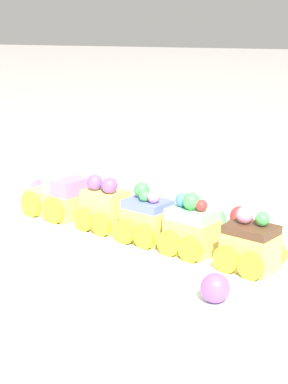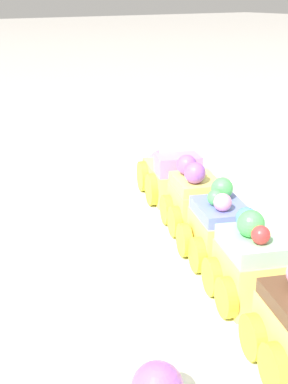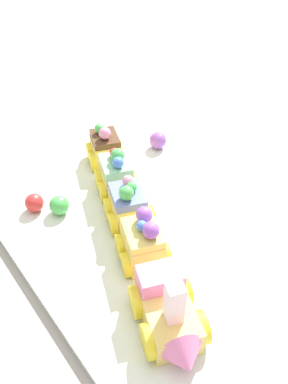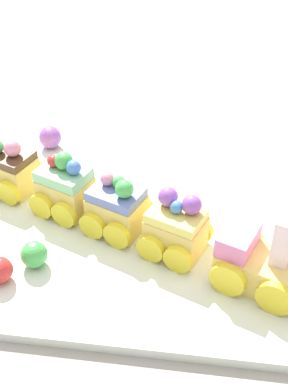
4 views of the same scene
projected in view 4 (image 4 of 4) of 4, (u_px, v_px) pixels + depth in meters
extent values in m
plane|color=gray|center=(153.00, 226.00, 0.65)|extent=(10.00, 10.00, 0.00)
cube|color=silver|center=(153.00, 223.00, 0.64)|extent=(0.60, 0.37, 0.01)
cube|color=#EACC66|center=(261.00, 270.00, 0.55)|extent=(0.10, 0.08, 0.04)
cube|color=pink|center=(238.00, 239.00, 0.54)|extent=(0.05, 0.06, 0.02)
cube|color=white|center=(280.00, 256.00, 0.52)|extent=(0.02, 0.02, 0.02)
cube|color=white|center=(283.00, 242.00, 0.51)|extent=(0.02, 0.02, 0.02)
cube|color=white|center=(286.00, 229.00, 0.50)|extent=(0.02, 0.02, 0.02)
cylinder|color=yellow|center=(275.00, 298.00, 0.52)|extent=(0.04, 0.02, 0.04)
cylinder|color=yellow|center=(228.00, 280.00, 0.53)|extent=(0.04, 0.02, 0.04)
cylinder|color=yellow|center=(249.00, 244.00, 0.58)|extent=(0.04, 0.02, 0.04)
cube|color=#EACC66|center=(176.00, 235.00, 0.58)|extent=(0.07, 0.06, 0.04)
cube|color=#EFE066|center=(177.00, 216.00, 0.57)|extent=(0.07, 0.06, 0.01)
sphere|color=#9956C6|center=(168.00, 197.00, 0.57)|extent=(0.03, 0.03, 0.02)
sphere|color=#4C84E0|center=(177.00, 207.00, 0.56)|extent=(0.02, 0.02, 0.01)
sphere|color=#9956C6|center=(192.00, 205.00, 0.55)|extent=(0.03, 0.03, 0.02)
cylinder|color=yellow|center=(178.00, 259.00, 0.56)|extent=(0.03, 0.02, 0.03)
cylinder|color=yellow|center=(199.00, 230.00, 0.60)|extent=(0.03, 0.02, 0.03)
cylinder|color=yellow|center=(151.00, 249.00, 0.57)|extent=(0.03, 0.02, 0.03)
cylinder|color=yellow|center=(173.00, 221.00, 0.61)|extent=(0.03, 0.02, 0.03)
cube|color=#EACC66|center=(117.00, 213.00, 0.61)|extent=(0.07, 0.06, 0.04)
cube|color=#6B7AC6|center=(116.00, 194.00, 0.59)|extent=(0.07, 0.06, 0.01)
sphere|color=pink|center=(107.00, 179.00, 0.59)|extent=(0.02, 0.02, 0.02)
sphere|color=#4CBC56|center=(119.00, 182.00, 0.59)|extent=(0.02, 0.02, 0.01)
sphere|color=#4CBC56|center=(124.00, 189.00, 0.58)|extent=(0.03, 0.03, 0.02)
cylinder|color=yellow|center=(117.00, 236.00, 0.59)|extent=(0.03, 0.02, 0.03)
cylinder|color=yellow|center=(141.00, 209.00, 0.63)|extent=(0.03, 0.02, 0.03)
cylinder|color=yellow|center=(92.00, 226.00, 0.60)|extent=(0.03, 0.02, 0.03)
cylinder|color=yellow|center=(117.00, 200.00, 0.64)|extent=(0.03, 0.02, 0.03)
cube|color=#EACC66|center=(66.00, 194.00, 0.64)|extent=(0.07, 0.06, 0.04)
cube|color=#93DBA3|center=(64.00, 175.00, 0.62)|extent=(0.07, 0.06, 0.01)
sphere|color=red|center=(53.00, 161.00, 0.62)|extent=(0.02, 0.02, 0.01)
sphere|color=#4CBC56|center=(64.00, 161.00, 0.61)|extent=(0.03, 0.03, 0.02)
sphere|color=#4C84E0|center=(75.00, 165.00, 0.61)|extent=(0.02, 0.02, 0.02)
cylinder|color=yellow|center=(64.00, 215.00, 0.62)|extent=(0.03, 0.02, 0.03)
cylinder|color=yellow|center=(90.00, 190.00, 0.66)|extent=(0.03, 0.02, 0.03)
cylinder|color=yellow|center=(42.00, 206.00, 0.63)|extent=(0.03, 0.02, 0.03)
cylinder|color=yellow|center=(68.00, 183.00, 0.67)|extent=(0.03, 0.02, 0.03)
cube|color=#EACC66|center=(12.00, 174.00, 0.67)|extent=(0.07, 0.06, 0.04)
cube|color=brown|center=(8.00, 156.00, 0.66)|extent=(0.07, 0.06, 0.01)
sphere|color=pink|center=(12.00, 148.00, 0.64)|extent=(0.03, 0.03, 0.02)
cylinder|color=yellow|center=(8.00, 193.00, 0.65)|extent=(0.03, 0.02, 0.03)
cylinder|color=yellow|center=(36.00, 171.00, 0.69)|extent=(0.03, 0.02, 0.03)
cylinder|color=yellow|center=(16.00, 164.00, 0.70)|extent=(0.03, 0.02, 0.03)
sphere|color=#9956C6|center=(50.00, 137.00, 0.75)|extent=(0.03, 0.03, 0.03)
sphere|color=#4CBC56|center=(34.00, 254.00, 0.57)|extent=(0.03, 0.03, 0.03)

